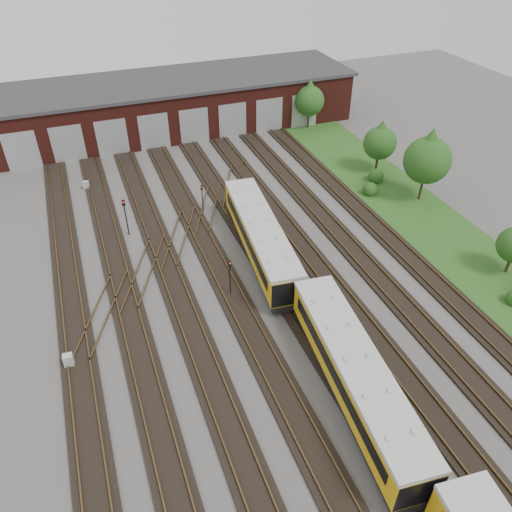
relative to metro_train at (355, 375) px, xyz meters
name	(u,v)px	position (x,y,z in m)	size (l,w,h in m)	color
ground	(278,328)	(-2.00, 7.21, -1.98)	(120.00, 120.00, 0.00)	#4D4A47
track_network	(273,323)	(-2.17, 7.79, -1.87)	(30.40, 70.00, 0.33)	black
maintenance_shed	(159,105)	(-2.01, 47.18, 1.23)	(51.00, 12.50, 6.35)	#4C1913
grass_verge	(415,213)	(17.00, 17.21, -1.95)	(8.00, 55.00, 0.05)	#214B19
metro_train	(355,375)	(0.00, 0.00, 0.00)	(4.38, 47.75, 3.21)	black
signal_mast_0	(125,213)	(-10.25, 23.47, 0.38)	(0.30, 0.28, 3.70)	black
signal_mast_1	(230,274)	(-4.09, 12.07, 0.14)	(0.27, 0.26, 3.33)	black
signal_mast_2	(202,195)	(-2.62, 25.03, -0.13)	(0.26, 0.24, 2.89)	black
signal_mast_3	(271,246)	(0.44, 14.68, -0.12)	(0.22, 0.20, 2.93)	black
relay_cabinet_0	(69,361)	(-16.60, 8.96, -1.44)	(0.64, 0.53, 1.06)	#B3B5B8
relay_cabinet_1	(86,185)	(-13.04, 33.83, -1.51)	(0.55, 0.46, 0.92)	#B3B5B8
relay_cabinet_2	(254,247)	(-0.23, 16.90, -1.51)	(0.56, 0.47, 0.94)	#B3B5B8
relay_cabinet_3	(258,231)	(0.94, 19.02, -1.49)	(0.58, 0.48, 0.97)	#B3B5B8
relay_cabinet_4	(233,202)	(0.47, 24.78, -1.40)	(0.69, 0.57, 1.14)	#B3B5B8
tree_0	(310,97)	(16.40, 40.65, 2.13)	(3.86, 3.86, 6.39)	#2E2414
tree_1	(380,139)	(18.11, 26.40, 1.89)	(3.63, 3.63, 6.02)	#2E2414
tree_2	(428,155)	(18.94, 19.36, 2.98)	(4.66, 4.66, 7.72)	#2E2414
bush_1	(370,188)	(14.70, 22.07, -1.19)	(1.57, 1.57, 1.57)	#184212
bush_2	(377,174)	(16.84, 24.34, -1.13)	(1.69, 1.69, 1.69)	#184212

